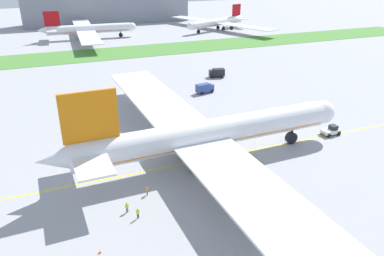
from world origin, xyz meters
TOP-DOWN VIEW (x-y plane):
  - ground_plane at (0.00, 0.00)m, footprint 600.00×600.00m
  - apron_taxi_line at (0.00, 2.45)m, footprint 280.00×0.36m
  - grass_median_strip at (0.00, 102.19)m, footprint 320.00×24.00m
  - airliner_foreground at (-2.58, 1.83)m, footprint 60.10×97.12m
  - pushback_tug at (28.62, 2.63)m, footprint 5.86×2.60m
  - ground_crew_wingwalker_port at (-19.97, -8.46)m, footprint 0.57×0.29m
  - ground_crew_marshaller_front at (-15.81, -5.06)m, footprint 0.36×0.54m
  - ground_crew_wingwalker_starboard at (-18.80, -10.55)m, footprint 0.55×0.44m
  - traffic_cone_near_nose at (-25.37, -15.91)m, footprint 0.36×0.36m
  - service_truck_baggage_loader at (24.76, 53.46)m, footprint 5.46×3.59m
  - service_truck_fuel_bowser at (14.35, 39.91)m, footprint 5.64×3.08m
  - parked_airliner_far_centre at (-5.10, 139.21)m, footprint 47.70×76.90m
  - parked_airliner_far_right at (65.93, 138.41)m, footprint 42.88×70.87m
  - terminal_building at (14.32, 189.46)m, footprint 99.33×20.00m

SIDE VIEW (x-z plane):
  - ground_plane at x=0.00m, z-range 0.00..0.00m
  - apron_taxi_line at x=0.00m, z-range 0.00..0.01m
  - grass_median_strip at x=0.00m, z-range 0.00..0.10m
  - traffic_cone_near_nose at x=-25.37m, z-range -0.01..0.57m
  - ground_crew_marshaller_front at x=-15.81m, z-range 0.17..1.78m
  - pushback_tug at x=28.62m, z-range -0.09..2.04m
  - ground_crew_wingwalker_port at x=-19.97m, z-range 0.18..1.81m
  - ground_crew_wingwalker_starboard at x=-18.80m, z-range 0.19..1.93m
  - service_truck_fuel_bowser at x=14.35m, z-range 0.12..2.93m
  - service_truck_baggage_loader at x=24.76m, z-range 0.14..2.98m
  - parked_airliner_far_right at x=65.93m, z-range -2.08..10.87m
  - parked_airliner_far_centre at x=-5.10m, z-range -2.23..11.66m
  - airliner_foreground at x=-2.58m, z-range -2.70..14.16m
  - terminal_building at x=14.32m, z-range 0.00..18.00m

